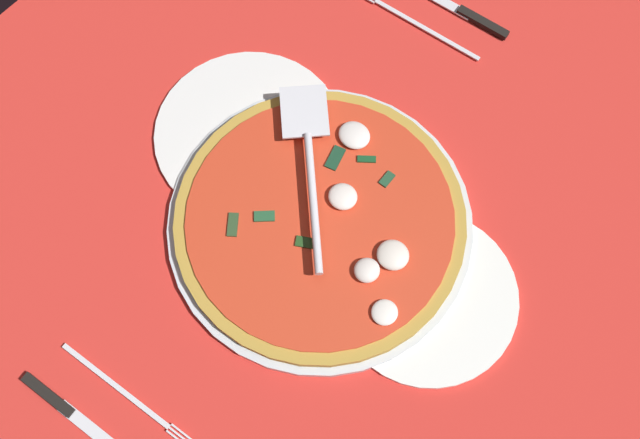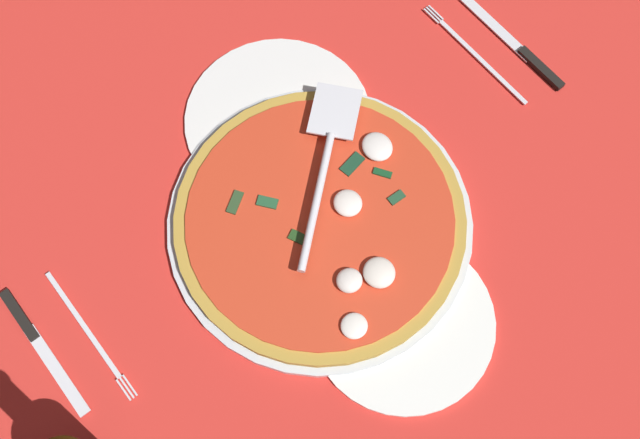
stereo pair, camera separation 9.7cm
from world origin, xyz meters
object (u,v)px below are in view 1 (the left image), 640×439
object	(u,v)px
pizza_server	(309,164)
place_setting_far	(438,18)
dinner_plate_right	(427,297)
dinner_plate_left	(249,134)
pizza	(322,220)
place_setting_near	(99,405)

from	to	relation	value
pizza_server	place_setting_far	xyz separation A→B (cm)	(-2.66, 30.24, -4.20)
dinner_plate_right	pizza_server	bearing A→B (deg)	173.43
dinner_plate_left	pizza	bearing A→B (deg)	-11.70
dinner_plate_right	place_setting_near	distance (cm)	40.61
dinner_plate_left	place_setting_near	size ratio (longest dim) A/B	1.21
pizza	place_setting_near	world-z (taller)	pizza
pizza	place_setting_near	bearing A→B (deg)	-97.89
dinner_plate_left	pizza	world-z (taller)	pizza
dinner_plate_right	pizza_server	xyz separation A→B (cm)	(-21.28, 2.45, 4.06)
pizza_server	place_setting_near	distance (cm)	37.82
pizza	pizza_server	size ratio (longest dim) A/B	1.74
place_setting_far	place_setting_near	bearing A→B (deg)	86.46
dinner_plate_right	place_setting_near	world-z (taller)	place_setting_near
place_setting_far	pizza_server	bearing A→B (deg)	88.48
dinner_plate_right	pizza	bearing A→B (deg)	-174.93
pizza	place_setting_far	size ratio (longest dim) A/B	1.76
pizza	place_setting_far	xyz separation A→B (cm)	(-8.24, 34.08, -1.76)
pizza_server	place_setting_far	world-z (taller)	pizza_server
pizza	pizza_server	xyz separation A→B (cm)	(-5.58, 3.84, 2.44)
dinner_plate_right	pizza	xyz separation A→B (cm)	(-15.70, -1.39, 1.62)
dinner_plate_left	dinner_plate_right	size ratio (longest dim) A/B	1.11
dinner_plate_right	place_setting_far	size ratio (longest dim) A/B	1.08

